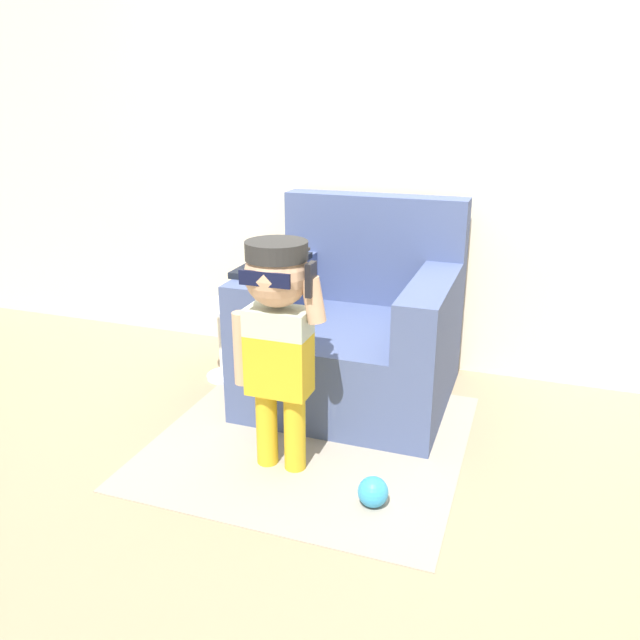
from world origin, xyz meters
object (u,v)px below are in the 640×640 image
Objects in this scene: armchair at (355,333)px; toy_ball at (373,492)px; person_child at (278,322)px; side_table at (223,334)px.

toy_ball is at bearing -69.14° from armchair.
person_child reaches higher than side_table.
person_child is at bearing -96.99° from armchair.
armchair is 0.85m from person_child.
toy_ball is (0.35, -0.92, -0.29)m from armchair.
armchair is at bearing 110.86° from toy_ball.
side_table is at bearing -175.69° from armchair.
armchair is at bearing 83.01° from person_child.
side_table is (-0.74, -0.06, -0.08)m from armchair.
person_child is at bearing 162.44° from toy_ball.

